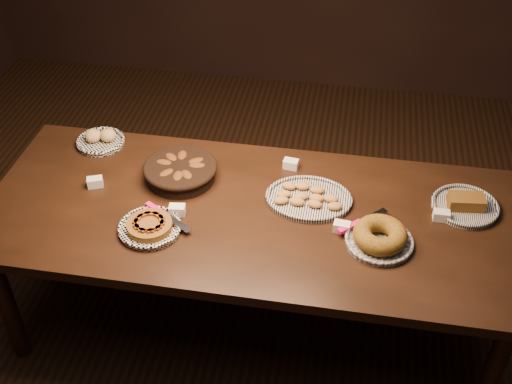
% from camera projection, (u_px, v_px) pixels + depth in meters
% --- Properties ---
extents(ground, '(5.00, 5.00, 0.00)m').
position_uv_depth(ground, '(253.00, 321.00, 3.31)').
color(ground, black).
rests_on(ground, ground).
extents(buffet_table, '(2.40, 1.00, 0.75)m').
position_uv_depth(buffet_table, '(252.00, 223.00, 2.88)').
color(buffet_table, black).
rests_on(buffet_table, ground).
extents(apple_tart_plate, '(0.32, 0.28, 0.05)m').
position_uv_depth(apple_tart_plate, '(150.00, 226.00, 2.73)').
color(apple_tart_plate, white).
rests_on(apple_tart_plate, buffet_table).
extents(madeleine_platter, '(0.38, 0.31, 0.04)m').
position_uv_depth(madeleine_platter, '(308.00, 198.00, 2.88)').
color(madeleine_platter, black).
rests_on(madeleine_platter, buffet_table).
extents(bundt_cake_plate, '(0.32, 0.35, 0.09)m').
position_uv_depth(bundt_cake_plate, '(380.00, 237.00, 2.65)').
color(bundt_cake_plate, black).
rests_on(bundt_cake_plate, buffet_table).
extents(croissant_basket, '(0.42, 0.42, 0.09)m').
position_uv_depth(croissant_basket, '(180.00, 170.00, 2.99)').
color(croissant_basket, black).
rests_on(croissant_basket, buffet_table).
extents(bread_roll_plate, '(0.24, 0.24, 0.08)m').
position_uv_depth(bread_roll_plate, '(101.00, 139.00, 3.23)').
color(bread_roll_plate, white).
rests_on(bread_roll_plate, buffet_table).
extents(loaf_plate, '(0.30, 0.30, 0.07)m').
position_uv_depth(loaf_plate, '(465.00, 205.00, 2.84)').
color(loaf_plate, black).
rests_on(loaf_plate, buffet_table).
extents(tent_cards, '(1.64, 0.47, 0.04)m').
position_uv_depth(tent_cards, '(267.00, 199.00, 2.87)').
color(tent_cards, white).
rests_on(tent_cards, buffet_table).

